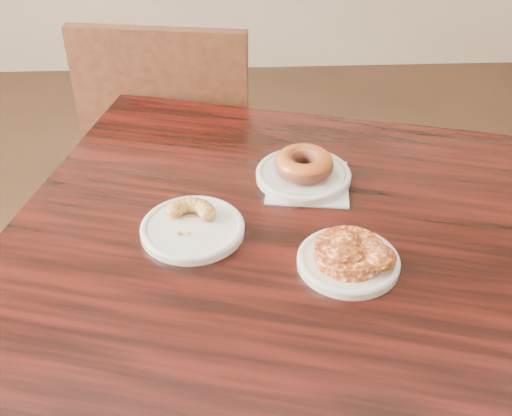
{
  "coord_description": "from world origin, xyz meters",
  "views": [
    {
      "loc": [
        -0.31,
        -0.65,
        1.41
      ],
      "look_at": [
        -0.27,
        0.17,
        0.8
      ],
      "focal_mm": 45.0,
      "sensor_mm": 36.0,
      "label": 1
    }
  ],
  "objects_px": {
    "cafe_table": "(265,383)",
    "apple_fritter": "(350,250)",
    "glazed_donut": "(304,164)",
    "chair_far": "(184,160)",
    "cruller_fragment": "(192,220)"
  },
  "relations": [
    {
      "from": "cafe_table",
      "to": "chair_far",
      "type": "xyz_separation_m",
      "value": [
        -0.19,
        0.72,
        0.08
      ]
    },
    {
      "from": "glazed_donut",
      "to": "apple_fritter",
      "type": "height_order",
      "value": "glazed_donut"
    },
    {
      "from": "apple_fritter",
      "to": "cafe_table",
      "type": "bearing_deg",
      "value": 147.96
    },
    {
      "from": "glazed_donut",
      "to": "cruller_fragment",
      "type": "height_order",
      "value": "glazed_donut"
    },
    {
      "from": "cafe_table",
      "to": "chair_far",
      "type": "distance_m",
      "value": 0.75
    },
    {
      "from": "glazed_donut",
      "to": "cruller_fragment",
      "type": "distance_m",
      "value": 0.25
    },
    {
      "from": "cafe_table",
      "to": "chair_far",
      "type": "relative_size",
      "value": 0.96
    },
    {
      "from": "cafe_table",
      "to": "cruller_fragment",
      "type": "bearing_deg",
      "value": -172.36
    },
    {
      "from": "apple_fritter",
      "to": "cruller_fragment",
      "type": "xyz_separation_m",
      "value": [
        -0.24,
        0.09,
        -0.0
      ]
    },
    {
      "from": "glazed_donut",
      "to": "cruller_fragment",
      "type": "bearing_deg",
      "value": -143.69
    },
    {
      "from": "chair_far",
      "to": "apple_fritter",
      "type": "distance_m",
      "value": 0.91
    },
    {
      "from": "cafe_table",
      "to": "apple_fritter",
      "type": "height_order",
      "value": "apple_fritter"
    },
    {
      "from": "cafe_table",
      "to": "apple_fritter",
      "type": "bearing_deg",
      "value": -16.93
    },
    {
      "from": "cafe_table",
      "to": "chair_far",
      "type": "height_order",
      "value": "chair_far"
    },
    {
      "from": "glazed_donut",
      "to": "apple_fritter",
      "type": "distance_m",
      "value": 0.24
    }
  ]
}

